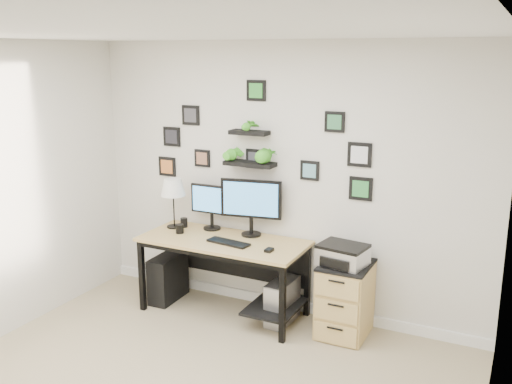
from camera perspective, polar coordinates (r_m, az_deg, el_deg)
The scene contains 14 objects.
room at distance 5.82m, azimuth 2.44°, elevation -10.93°, with size 4.00×4.00×4.00m.
desk at distance 5.51m, azimuth -2.77°, elevation -5.94°, with size 1.60×0.70×0.75m.
monitor_left at distance 5.70m, azimuth -4.49°, elevation -1.16°, with size 0.45×0.18×0.46m.
monitor_right at distance 5.47m, azimuth -0.50°, elevation -1.08°, with size 0.60×0.22×0.56m.
keyboard at distance 5.34m, azimuth -2.78°, elevation -5.07°, with size 0.42×0.13×0.02m, color black.
mouse at distance 5.12m, azimuth 1.32°, elevation -5.83°, with size 0.06×0.09×0.03m, color black.
table_lamp at distance 5.78m, azimuth -8.29°, elevation 0.34°, with size 0.25×0.25×0.50m.
mug at distance 5.67m, azimuth -7.64°, elevation -3.66°, with size 0.08×0.08×0.09m, color black.
pen_cup at distance 5.86m, azimuth -7.21°, elevation -3.05°, with size 0.07×0.07×0.09m, color black.
pc_tower_black at distance 5.99m, azimuth -8.78°, elevation -8.45°, with size 0.21×0.47×0.47m, color black.
pc_tower_grey at distance 5.45m, azimuth 2.62°, elevation -10.90°, with size 0.21×0.43×0.41m.
file_cabinet at distance 5.25m, azimuth 8.87°, elevation -10.55°, with size 0.43×0.53×0.67m.
printer at distance 5.07m, azimuth 8.65°, elevation -6.22°, with size 0.44×0.37×0.18m.
wall_decor at distance 5.42m, azimuth -0.30°, elevation 4.74°, with size 2.29×0.18×1.04m.
Camera 1 is at (2.11, -2.87, 2.48)m, focal length 40.00 mm.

